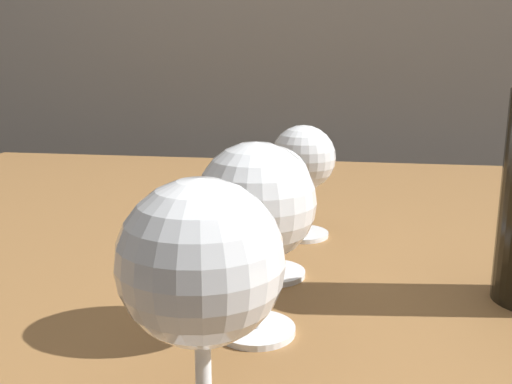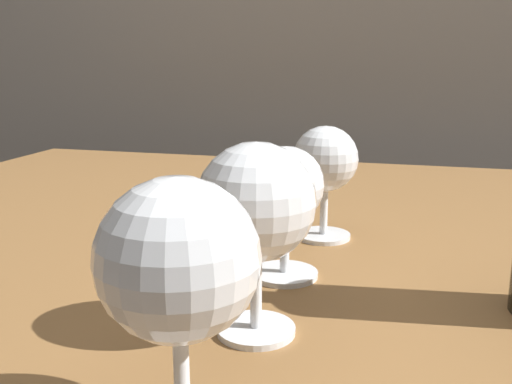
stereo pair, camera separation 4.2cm
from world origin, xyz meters
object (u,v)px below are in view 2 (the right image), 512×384
at_px(wine_glass_amber, 325,162).
at_px(wine_glass_cabernet, 256,207).
at_px(wine_glass_merlot, 285,190).
at_px(wine_glass_port, 178,266).

bearing_deg(wine_glass_amber, wine_glass_cabernet, -93.53).
relative_size(wine_glass_cabernet, wine_glass_merlot, 1.17).
xyz_separation_m(wine_glass_port, wine_glass_cabernet, (0.01, 0.13, 0.00)).
bearing_deg(wine_glass_merlot, wine_glass_port, -91.43).
height_order(wine_glass_cabernet, wine_glass_amber, wine_glass_cabernet).
bearing_deg(wine_glass_amber, wine_glass_merlot, -98.16).
relative_size(wine_glass_port, wine_glass_merlot, 1.16).
height_order(wine_glass_port, wine_glass_cabernet, same).
bearing_deg(wine_glass_amber, wine_glass_port, -93.78).
height_order(wine_glass_port, wine_glass_merlot, wine_glass_port).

